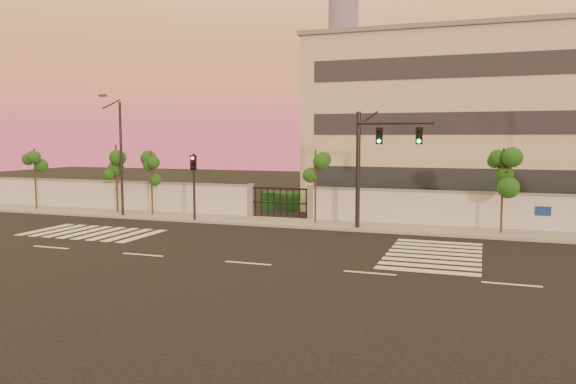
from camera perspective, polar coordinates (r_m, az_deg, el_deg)
name	(u,v)px	position (r m, az deg, el deg)	size (l,w,h in m)	color
ground	(248,263)	(23.10, -4.07, -7.25)	(120.00, 120.00, 0.00)	black
sidewalk	(320,224)	(32.82, 3.24, -3.28)	(60.00, 3.00, 0.15)	gray
perimeter_wall	(328,204)	(34.09, 4.11, -1.27)	(60.00, 0.36, 2.20)	silver
hedge_row	(355,204)	(36.51, 6.85, -1.24)	(41.00, 4.25, 1.80)	#103516
institutional_building	(486,123)	(42.66, 19.50, 6.64)	(24.40, 12.40, 12.25)	beige
distant_skyscraper	(343,31)	(314.81, 5.63, 15.94)	(16.00, 16.00, 118.00)	slate
road_markings	(249,244)	(27.09, -3.98, -5.32)	(57.00, 7.62, 0.02)	silver
street_tree_a	(35,165)	(42.70, -24.31, 2.51)	(1.47, 1.17, 4.36)	#382314
street_tree_b	(117,163)	(38.74, -17.01, 2.83)	(1.52, 1.21, 4.66)	#382314
street_tree_c	(152,168)	(37.06, -13.67, 2.36)	(1.44, 1.15, 4.27)	#382314
street_tree_d	(316,170)	(32.62, 2.85, 2.27)	(1.30, 1.03, 4.41)	#382314
street_tree_e	(503,171)	(31.17, 21.05, 1.96)	(1.49, 1.19, 4.57)	#382314
traffic_signal_main	(373,156)	(30.84, 8.63, 3.65)	(4.12, 0.52, 6.52)	black
traffic_signal_secondary	(194,179)	(34.22, -9.55, 1.34)	(0.32, 0.33, 4.17)	black
streetlight_west	(120,153)	(37.13, -16.74, 3.85)	(0.46, 1.85, 7.70)	black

